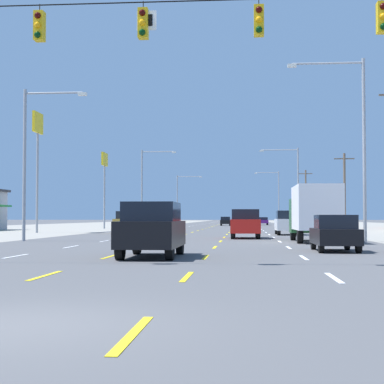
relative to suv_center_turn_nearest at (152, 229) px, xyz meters
The scene contains 23 objects.
ground_plane 51.58m from the suv_center_turn_nearest, 89.80° to the left, with size 572.00×572.00×0.00m, color #4C4C4F.
lot_apron_left 57.14m from the suv_center_turn_nearest, 115.48° to the left, with size 28.00×440.00×0.01m, color gray.
lane_markings 90.08m from the suv_center_turn_nearest, 89.89° to the left, with size 10.64×227.60×0.01m.
signal_span_wire 5.76m from the suv_center_turn_nearest, 80.24° to the right, with size 26.04×0.53×9.28m.
suv_center_turn_nearest is the anchor object (origin of this frame).
hatchback_far_right_near 8.43m from the suv_center_turn_nearest, 31.97° to the left, with size 1.72×3.90×1.54m.
box_truck_far_right_mid 16.28m from the suv_center_turn_nearest, 62.87° to the left, with size 2.40×7.20×3.23m.
suv_inner_right_midfar 21.15m from the suv_center_turn_nearest, 80.65° to the left, with size 1.98×4.90×1.98m.
suv_far_right_far 30.53m from the suv_center_turn_nearest, 76.86° to the left, with size 1.98×4.90×1.98m.
suv_far_left_farther 34.26m from the suv_center_turn_nearest, 101.77° to the left, with size 1.98×4.90×1.98m.
sedan_far_left_farthest 57.82m from the suv_center_turn_nearest, 96.81° to the left, with size 1.80×4.50×1.46m.
hatchback_center_turn_distant_a 85.90m from the suv_center_turn_nearest, 89.84° to the left, with size 1.72×3.90×1.54m.
sedan_far_right_distant_b 96.89m from the suv_center_turn_nearest, 85.85° to the left, with size 1.80×4.50×1.46m.
pole_sign_left_row_1 38.90m from the suv_center_turn_nearest, 114.53° to the left, with size 0.24×2.52×11.23m.
pole_sign_left_row_2 57.68m from the suv_center_turn_nearest, 104.26° to the left, with size 0.24×2.77×9.57m.
streetlight_left_row_0 18.05m from the suv_center_turn_nearest, 123.12° to the left, with size 3.93×0.26×9.25m.
streetlight_right_row_0 18.44m from the suv_center_turn_nearest, 56.02° to the left, with size 4.50×0.26×10.75m.
streetlight_left_row_1 60.25m from the suv_center_turn_nearest, 99.11° to the left, with size 4.60×0.26×10.30m.
streetlight_right_row_1 60.30m from the suv_center_turn_nearest, 80.62° to the left, with size 5.01×0.26×10.40m.
streetlight_left_row_2 104.43m from the suv_center_turn_nearest, 95.17° to the left, with size 5.11×0.26×9.89m.
streetlight_right_row_2 104.49m from the suv_center_turn_nearest, 84.60° to the left, with size 4.86×0.26×10.59m.
utility_pole_right_row_1 49.52m from the suv_center_turn_nearest, 73.16° to the left, with size 2.20×0.26×8.44m.
utility_pole_right_row_2 83.05m from the suv_center_turn_nearest, 80.63° to the left, with size 2.20×0.26×9.19m.
Camera 1 is at (3.11, -8.27, 1.44)m, focal length 59.20 mm.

